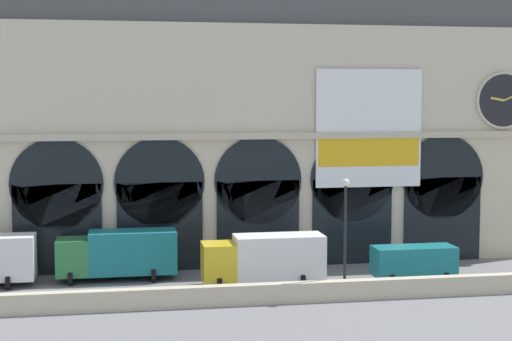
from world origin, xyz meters
The scene contains 7 objects.
ground_plane centered at (0.00, 0.00, 0.00)m, with size 200.00×200.00×0.00m, color slate.
quay_parapet_wall centered at (0.00, -4.61, 0.57)m, with size 90.00×0.70×1.14m, color beige.
station_building centered at (0.04, 7.46, 9.55)m, with size 41.17×5.35×19.60m.
box_truck_midwest centered at (-9.38, 2.79, 1.70)m, with size 7.50×2.91×3.12m.
box_truck_center centered at (-0.52, -0.33, 1.70)m, with size 7.50×2.91×3.12m.
van_mideast centered at (9.00, -0.70, 1.25)m, with size 5.20×2.48×2.20m.
street_lamp_quayside centered at (3.56, -3.81, 4.41)m, with size 0.44×0.44×6.90m.
Camera 1 is at (-9.12, -46.68, 11.38)m, focal length 54.62 mm.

